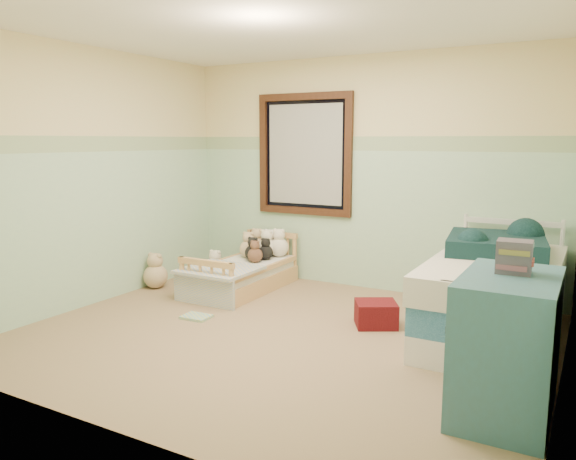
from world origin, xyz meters
The scene contains 32 objects.
floor centered at (0.00, 0.00, -0.01)m, with size 4.20×3.60×0.02m, color #98785B.
ceiling centered at (0.00, 0.00, 2.51)m, with size 4.20×3.60×0.02m, color white.
wall_back centered at (0.00, 1.80, 1.25)m, with size 4.20×0.04×2.50m, color beige.
wall_front centered at (0.00, -1.80, 1.25)m, with size 4.20×0.04×2.50m, color beige.
wall_left centered at (-2.10, 0.00, 1.25)m, with size 0.04×3.60×2.50m, color beige.
wall_right centered at (2.10, 0.00, 1.25)m, with size 0.04×3.60×2.50m, color beige.
wainscot_mint centered at (0.00, 1.79, 0.75)m, with size 4.20×0.01×1.50m, color #A9D0AB.
border_strip centered at (0.00, 1.79, 1.57)m, with size 4.20×0.01×0.15m, color #5A845D.
window_frame centered at (-0.70, 1.76, 1.45)m, with size 1.16×0.06×1.36m, color black.
window_blinds centered at (-0.70, 1.77, 1.45)m, with size 0.92×0.01×1.12m, color #BCBCB7.
toddler_bed_frame centered at (-1.09, 1.05, 0.09)m, with size 0.67×1.33×0.17m, color tan.
toddler_mattress centered at (-1.09, 1.05, 0.23)m, with size 0.61×1.28×0.12m, color white.
patchwork_quilt centered at (-1.09, 0.64, 0.31)m, with size 0.72×0.67×0.03m, color #88A0CD.
plush_bed_brown centered at (-1.24, 1.55, 0.39)m, with size 0.19×0.19×0.19m, color brown.
plush_bed_white centered at (-1.04, 1.55, 0.40)m, with size 0.21×0.21×0.21m, color white.
plush_bed_tan centered at (-1.19, 1.33, 0.39)m, with size 0.20×0.20×0.20m, color tan.
plush_bed_dark centered at (-0.96, 1.33, 0.37)m, with size 0.17×0.17×0.17m, color black.
plush_floor_cream centered at (-1.63, 1.30, 0.12)m, with size 0.23×0.23×0.23m, color white.
plush_floor_tan centered at (-1.95, 0.63, 0.13)m, with size 0.27×0.27×0.27m, color tan.
twin_bed_frame centered at (1.55, 0.81, 0.11)m, with size 0.92×1.83×0.22m, color white.
twin_boxspring centered at (1.55, 0.81, 0.33)m, with size 0.92×1.83×0.22m, color #1D517C.
twin_mattress centered at (1.55, 0.81, 0.55)m, with size 0.95×1.87×0.22m, color silver.
teal_blanket centered at (1.50, 1.11, 0.73)m, with size 0.78×0.83×0.14m, color black.
dresser centered at (1.83, -0.51, 0.42)m, with size 0.53×0.84×0.84m, color #385F6A.
book_stack centered at (1.83, -0.43, 0.94)m, with size 0.19×0.15×0.19m, color brown.
red_pillow centered at (0.61, 0.61, 0.11)m, with size 0.35×0.30×0.22m, color maroon.
floor_book centered at (-0.90, 0.02, 0.01)m, with size 0.26×0.20×0.02m, color yellow.
extra_plush_0 centered at (-1.03, 1.47, 0.40)m, with size 0.21×0.21×0.21m, color white.
extra_plush_1 centered at (-1.20, 1.54, 0.39)m, with size 0.21×0.21×0.21m, color tan.
extra_plush_2 centered at (-1.04, 1.21, 0.38)m, with size 0.18×0.18×0.18m, color black.
extra_plush_3 centered at (-0.98, 1.15, 0.37)m, with size 0.16×0.16×0.16m, color brown.
extra_plush_4 centered at (-0.91, 1.55, 0.40)m, with size 0.22×0.22×0.22m, color white.
Camera 1 is at (2.22, -3.85, 1.61)m, focal length 34.71 mm.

